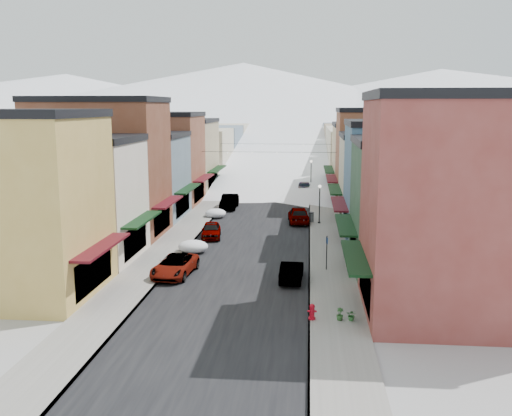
% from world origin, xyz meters
% --- Properties ---
extents(ground, '(600.00, 600.00, 0.00)m').
position_xyz_m(ground, '(0.00, 0.00, 0.00)').
color(ground, gray).
rests_on(ground, ground).
extents(road, '(10.00, 160.00, 0.01)m').
position_xyz_m(road, '(0.00, 60.00, 0.01)').
color(road, black).
rests_on(road, ground).
extents(sidewalk_left, '(3.20, 160.00, 0.15)m').
position_xyz_m(sidewalk_left, '(-6.60, 60.00, 0.07)').
color(sidewalk_left, gray).
rests_on(sidewalk_left, ground).
extents(sidewalk_right, '(3.20, 160.00, 0.15)m').
position_xyz_m(sidewalk_right, '(6.60, 60.00, 0.07)').
color(sidewalk_right, gray).
rests_on(sidewalk_right, ground).
extents(curb_left, '(0.10, 160.00, 0.15)m').
position_xyz_m(curb_left, '(-5.05, 60.00, 0.07)').
color(curb_left, slate).
rests_on(curb_left, ground).
extents(curb_right, '(0.10, 160.00, 0.15)m').
position_xyz_m(curb_right, '(5.05, 60.00, 0.07)').
color(curb_right, slate).
rests_on(curb_right, ground).
extents(bldg_l_yellow, '(11.30, 8.70, 11.50)m').
position_xyz_m(bldg_l_yellow, '(-13.19, 4.00, 5.76)').
color(bldg_l_yellow, gold).
rests_on(bldg_l_yellow, ground).
extents(bldg_l_cream, '(11.30, 8.20, 9.50)m').
position_xyz_m(bldg_l_cream, '(-13.19, 12.50, 4.76)').
color(bldg_l_cream, beige).
rests_on(bldg_l_cream, ground).
extents(bldg_l_brick_near, '(12.30, 8.20, 12.50)m').
position_xyz_m(bldg_l_brick_near, '(-13.69, 20.50, 6.26)').
color(bldg_l_brick_near, brown).
rests_on(bldg_l_brick_near, ground).
extents(bldg_l_grayblue, '(11.30, 9.20, 9.00)m').
position_xyz_m(bldg_l_grayblue, '(-13.19, 29.00, 4.51)').
color(bldg_l_grayblue, slate).
rests_on(bldg_l_grayblue, ground).
extents(bldg_l_brick_far, '(13.30, 9.20, 11.00)m').
position_xyz_m(bldg_l_brick_far, '(-14.19, 38.00, 5.51)').
color(bldg_l_brick_far, brown).
rests_on(bldg_l_brick_far, ground).
extents(bldg_l_tan, '(11.30, 11.20, 10.00)m').
position_xyz_m(bldg_l_tan, '(-13.19, 48.00, 5.01)').
color(bldg_l_tan, tan).
rests_on(bldg_l_tan, ground).
extents(bldg_r_brick_near, '(12.30, 9.20, 12.50)m').
position_xyz_m(bldg_r_brick_near, '(13.69, 3.00, 6.26)').
color(bldg_r_brick_near, maroon).
rests_on(bldg_r_brick_near, ground).
extents(bldg_r_green, '(11.30, 9.20, 9.50)m').
position_xyz_m(bldg_r_green, '(13.19, 12.00, 4.76)').
color(bldg_r_green, '#20422A').
rests_on(bldg_r_green, ground).
extents(bldg_r_blue, '(11.30, 9.20, 10.50)m').
position_xyz_m(bldg_r_blue, '(13.19, 21.00, 5.26)').
color(bldg_r_blue, '#396281').
rests_on(bldg_r_blue, ground).
extents(bldg_r_cream, '(12.30, 9.20, 9.00)m').
position_xyz_m(bldg_r_cream, '(13.69, 30.00, 4.51)').
color(bldg_r_cream, beige).
rests_on(bldg_r_cream, ground).
extents(bldg_r_brick_far, '(13.30, 9.20, 11.50)m').
position_xyz_m(bldg_r_brick_far, '(14.19, 39.00, 5.76)').
color(bldg_r_brick_far, brown).
rests_on(bldg_r_brick_far, ground).
extents(bldg_r_tan, '(11.30, 11.20, 9.50)m').
position_xyz_m(bldg_r_tan, '(13.19, 49.00, 4.76)').
color(bldg_r_tan, tan).
rests_on(bldg_r_tan, ground).
extents(distant_blocks, '(34.00, 55.00, 8.00)m').
position_xyz_m(distant_blocks, '(0.00, 83.00, 4.00)').
color(distant_blocks, gray).
rests_on(distant_blocks, ground).
extents(mountain_ridge, '(670.00, 340.00, 34.00)m').
position_xyz_m(mountain_ridge, '(-19.47, 277.18, 14.36)').
color(mountain_ridge, silver).
rests_on(mountain_ridge, ground).
extents(overhead_cables, '(16.40, 15.04, 0.04)m').
position_xyz_m(overhead_cables, '(0.00, 47.50, 6.20)').
color(overhead_cables, black).
rests_on(overhead_cables, ground).
extents(car_white_suv, '(2.77, 5.28, 1.42)m').
position_xyz_m(car_white_suv, '(-4.30, 8.84, 0.71)').
color(car_white_suv, '#BCBCBE').
rests_on(car_white_suv, ground).
extents(car_silver_sedan, '(2.22, 4.36, 1.42)m').
position_xyz_m(car_silver_sedan, '(-3.75, 20.54, 0.71)').
color(car_silver_sedan, '#ACAFB5').
rests_on(car_silver_sedan, ground).
extents(car_dark_hatch, '(1.77, 4.96, 1.63)m').
position_xyz_m(car_dark_hatch, '(-4.19, 35.39, 0.81)').
color(car_dark_hatch, black).
rests_on(car_dark_hatch, ground).
extents(car_silver_wagon, '(2.07, 4.78, 1.37)m').
position_xyz_m(car_silver_wagon, '(-3.50, 50.82, 0.69)').
color(car_silver_wagon, gray).
rests_on(car_silver_wagon, ground).
extents(car_green_sedan, '(1.58, 4.15, 1.35)m').
position_xyz_m(car_green_sedan, '(3.85, 8.38, 0.68)').
color(car_green_sedan, black).
rests_on(car_green_sedan, ground).
extents(car_gray_suv, '(2.39, 5.16, 1.71)m').
position_xyz_m(car_gray_suv, '(3.93, 27.91, 0.86)').
color(car_gray_suv, gray).
rests_on(car_gray_suv, ground).
extents(car_black_sedan, '(2.10, 5.05, 1.46)m').
position_xyz_m(car_black_sedan, '(4.30, 48.96, 0.73)').
color(car_black_sedan, black).
rests_on(car_black_sedan, ground).
extents(car_lane_silver, '(1.85, 4.32, 1.46)m').
position_xyz_m(car_lane_silver, '(-1.29, 55.62, 0.73)').
color(car_lane_silver, gray).
rests_on(car_lane_silver, ground).
extents(car_lane_white, '(3.46, 6.44, 1.72)m').
position_xyz_m(car_lane_white, '(1.18, 61.26, 0.86)').
color(car_lane_white, silver).
rests_on(car_lane_white, ground).
extents(fire_hydrant, '(0.52, 0.39, 0.88)m').
position_xyz_m(fire_hydrant, '(5.20, 1.00, 0.55)').
color(fire_hydrant, '#A80818').
rests_on(fire_hydrant, sidewalk_right).
extents(parking_sign, '(0.12, 0.33, 2.46)m').
position_xyz_m(parking_sign, '(6.26, 10.82, 1.59)').
color(parking_sign, black).
rests_on(parking_sign, sidewalk_right).
extents(trash_can, '(0.57, 0.57, 0.97)m').
position_xyz_m(trash_can, '(5.20, 27.86, 0.65)').
color(trash_can, slate).
rests_on(trash_can, sidewalk_right).
extents(streetlamp_near, '(0.32, 0.32, 3.86)m').
position_xyz_m(streetlamp_near, '(6.01, 27.33, 2.59)').
color(streetlamp_near, black).
rests_on(streetlamp_near, sidewalk_right).
extents(streetlamp_far, '(0.35, 0.35, 4.23)m').
position_xyz_m(streetlamp_far, '(5.20, 49.43, 2.82)').
color(streetlamp_far, black).
rests_on(streetlamp_far, sidewalk_right).
extents(planter_near, '(0.66, 0.61, 0.61)m').
position_xyz_m(planter_near, '(7.36, 1.00, 0.46)').
color(planter_near, '#2E672F').
rests_on(planter_near, sidewalk_right).
extents(planter_far, '(0.49, 0.49, 0.69)m').
position_xyz_m(planter_far, '(6.71, 1.00, 0.49)').
color(planter_far, '#2A5526').
rests_on(planter_far, sidewalk_right).
extents(snow_pile_near, '(2.42, 2.69, 1.02)m').
position_xyz_m(snow_pile_near, '(-4.28, 15.26, 0.49)').
color(snow_pile_near, white).
rests_on(snow_pile_near, ground).
extents(snow_pile_mid, '(2.18, 2.54, 0.92)m').
position_xyz_m(snow_pile_mid, '(-4.88, 30.18, 0.44)').
color(snow_pile_mid, white).
rests_on(snow_pile_mid, ground).
extents(snow_pile_far, '(2.14, 2.52, 0.91)m').
position_xyz_m(snow_pile_far, '(-4.88, 29.80, 0.43)').
color(snow_pile_far, white).
rests_on(snow_pile_far, ground).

